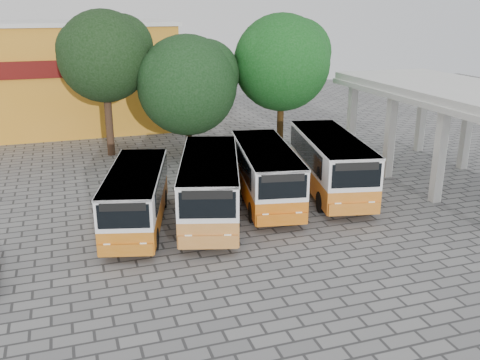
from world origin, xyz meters
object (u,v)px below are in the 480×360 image
object	(u,v)px
bus_centre_right	(266,171)
bus_far_right	(330,161)
bus_centre_left	(210,184)
bus_far_left	(136,195)

from	to	relation	value
bus_centre_right	bus_far_right	world-z (taller)	bus_far_right
bus_centre_left	bus_far_right	size ratio (longest dim) A/B	0.99
bus_centre_right	bus_centre_left	bearing A→B (deg)	-148.67
bus_centre_left	bus_centre_right	bearing A→B (deg)	37.35
bus_far_left	bus_centre_left	distance (m)	3.36
bus_centre_right	bus_far_left	bearing A→B (deg)	-159.54
bus_centre_left	bus_centre_right	world-z (taller)	bus_centre_left
bus_far_left	bus_centre_right	world-z (taller)	bus_centre_right
bus_centre_right	bus_far_right	xyz separation A→B (m)	(3.71, 0.25, 0.11)
bus_centre_left	bus_centre_right	xyz separation A→B (m)	(3.21, 1.23, -0.06)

